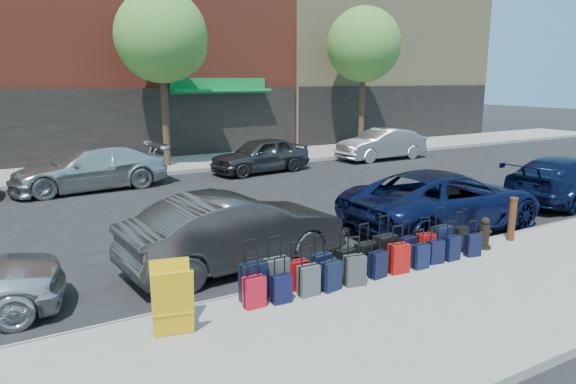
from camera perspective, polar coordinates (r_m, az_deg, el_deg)
ground at (r=14.03m, az=-3.67°, el=-3.31°), size 120.00×120.00×0.00m
sidewalk_near at (r=9.00m, az=15.54°, el=-12.51°), size 60.00×4.00×0.15m
sidewalk_far at (r=23.21m, az=-14.74°, el=2.80°), size 60.00×4.00×0.15m
curb_near at (r=10.38m, az=7.53°, el=-8.71°), size 60.00×0.08×0.15m
curb_far at (r=21.29m, az=-13.28°, el=2.03°), size 60.00×0.08×0.15m
building_right at (r=37.62m, az=6.44°, el=20.29°), size 15.00×12.12×18.00m
tree_center at (r=22.66m, az=-13.53°, el=16.19°), size 3.80×3.80×7.27m
tree_right at (r=27.61m, az=8.65°, el=15.66°), size 3.80×3.80×7.27m
suitcase_front_0 at (r=8.74m, az=-3.90°, el=-9.92°), size 0.45×0.26×1.06m
suitcase_front_1 at (r=9.01m, az=-1.26°, el=-9.27°), size 0.43×0.24×1.02m
suitcase_front_2 at (r=9.18m, az=1.08°, el=-9.18°), size 0.37×0.23×0.86m
suitcase_front_3 at (r=9.43m, az=3.72°, el=-8.50°), size 0.41×0.27×0.92m
suitcase_front_4 at (r=9.74m, az=6.47°, el=-7.89°), size 0.40×0.26×0.90m
suitcase_front_5 at (r=9.97m, az=8.61°, el=-7.29°), size 0.44×0.28×0.99m
suitcase_front_6 at (r=10.35m, az=10.80°, el=-6.52°), size 0.46×0.29×1.05m
suitcase_front_7 at (r=10.73m, az=13.13°, el=-6.27°), size 0.39×0.26×0.87m
suitcase_front_8 at (r=10.96m, az=15.01°, el=-5.90°), size 0.41×0.27×0.91m
suitcase_front_9 at (r=11.24m, az=16.64°, el=-5.29°), size 0.45×0.26×1.06m
suitcase_front_10 at (r=11.73m, az=18.54°, el=-4.96°), size 0.37×0.22×0.88m
suitcase_back_0 at (r=8.53m, az=-3.77°, el=-11.02°), size 0.35×0.21×0.84m
suitcase_back_1 at (r=8.68m, az=-0.77°, el=-10.67°), size 0.34×0.21×0.79m
suitcase_back_2 at (r=8.95m, az=2.30°, el=-9.77°), size 0.37×0.21×0.87m
suitcase_back_3 at (r=9.18m, az=4.79°, el=-9.25°), size 0.39×0.27×0.86m
suitcase_back_4 at (r=9.43m, az=7.40°, el=-8.62°), size 0.41×0.28×0.90m
suitcase_back_5 at (r=9.85m, az=9.95°, el=-7.93°), size 0.37×0.25×0.82m
suitcase_back_6 at (r=10.14m, az=12.19°, el=-7.21°), size 0.41×0.26×0.93m
suitcase_back_7 at (r=10.48m, az=14.50°, el=-6.93°), size 0.33×0.19×0.79m
suitcase_back_8 at (r=10.85m, az=16.07°, el=-6.39°), size 0.35×0.23×0.77m
suitcase_back_9 at (r=11.13m, az=17.73°, el=-5.93°), size 0.35×0.20×0.82m
suitcase_back_10 at (r=11.52m, az=19.85°, el=-5.56°), size 0.35×0.25×0.77m
fire_hydrant at (r=12.10m, az=20.99°, el=-4.37°), size 0.36×0.32×0.70m
bollard at (r=12.87m, az=23.65°, el=-2.71°), size 0.19×0.19×1.01m
display_rack at (r=7.80m, az=-12.74°, el=-11.60°), size 0.71×0.76×1.04m
car_near_1 at (r=10.57m, az=-5.84°, el=-4.31°), size 4.80×2.08×1.54m
car_near_2 at (r=13.71m, az=16.99°, el=-0.89°), size 5.57×2.63×1.54m
car_near_3 at (r=18.25m, az=28.53°, el=1.21°), size 5.21×2.65×1.45m
car_far_1 at (r=19.23m, az=-21.17°, el=2.51°), size 5.40×2.51×1.53m
car_far_2 at (r=21.30m, az=-3.07°, el=4.11°), size 4.41×2.22×1.44m
car_far_3 at (r=25.14m, az=10.34°, el=5.26°), size 4.53×1.64×1.49m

